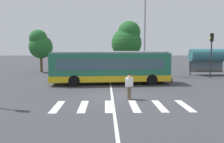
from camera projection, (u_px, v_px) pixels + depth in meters
ground_plane at (115, 96)px, 15.87m from camera, size 160.00×160.00×0.00m
city_transit_bus at (110, 67)px, 21.21m from camera, size 11.25×3.31×3.06m
pedestrian_crossing_street at (129, 85)px, 14.94m from camera, size 0.55×0.39×1.72m
parked_car_silver at (85, 69)px, 28.47m from camera, size 1.92×4.52×1.35m
parked_car_white at (106, 68)px, 29.13m from camera, size 2.04×4.58×1.35m
parked_car_black at (127, 68)px, 28.78m from camera, size 1.89×4.51×1.35m
parked_car_teal at (148, 68)px, 29.19m from camera, size 2.12×4.61×1.35m
traffic_light_far_corner at (211, 48)px, 24.86m from camera, size 0.33×0.32×4.96m
bus_stop_shelter at (209, 56)px, 27.74m from camera, size 4.58×1.54×3.25m
twin_arm_street_lamp at (145, 27)px, 26.89m from camera, size 4.33×0.32×9.68m
background_tree_left at (40, 44)px, 31.12m from camera, size 3.22×3.22×5.84m
background_tree_right at (127, 40)px, 35.61m from camera, size 4.75×4.75×7.53m
crosswalk_painted_stripes at (122, 106)px, 13.26m from camera, size 7.94×2.75×0.01m
lane_center_line at (111, 91)px, 17.85m from camera, size 0.16×24.00×0.01m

